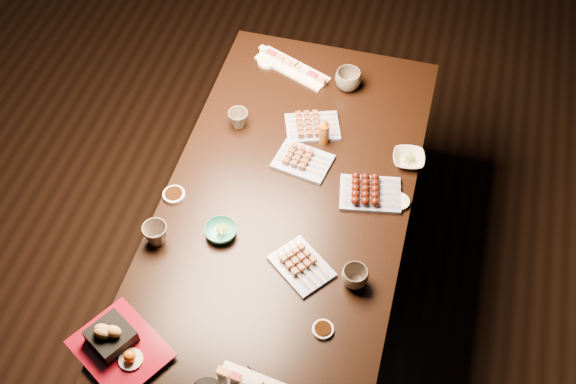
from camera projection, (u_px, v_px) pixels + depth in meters
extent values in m
plane|color=black|center=(241.00, 251.00, 3.42)|extent=(5.00, 5.00, 0.00)
cube|color=black|center=(285.00, 260.00, 2.94)|extent=(1.17, 1.92, 0.75)
imported|color=teal|center=(221.00, 232.00, 2.55)|extent=(0.14, 0.14, 0.04)
imported|color=beige|center=(409.00, 159.00, 2.77)|extent=(0.14, 0.14, 0.03)
imported|color=brown|center=(156.00, 234.00, 2.52)|extent=(0.12, 0.12, 0.08)
imported|color=brown|center=(355.00, 277.00, 2.42)|extent=(0.11, 0.11, 0.07)
imported|color=brown|center=(238.00, 119.00, 2.86)|extent=(0.11, 0.11, 0.07)
imported|color=brown|center=(348.00, 80.00, 2.99)|extent=(0.12, 0.12, 0.09)
cylinder|color=brown|center=(324.00, 131.00, 2.79)|extent=(0.06, 0.06, 0.13)
cylinder|color=white|center=(174.00, 195.00, 2.67)|extent=(0.09, 0.09, 0.01)
cylinder|color=white|center=(399.00, 202.00, 2.65)|extent=(0.08, 0.08, 0.01)
cylinder|color=white|center=(323.00, 329.00, 2.33)|extent=(0.09, 0.09, 0.01)
cylinder|color=white|center=(267.00, 61.00, 3.11)|extent=(0.10, 0.10, 0.01)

